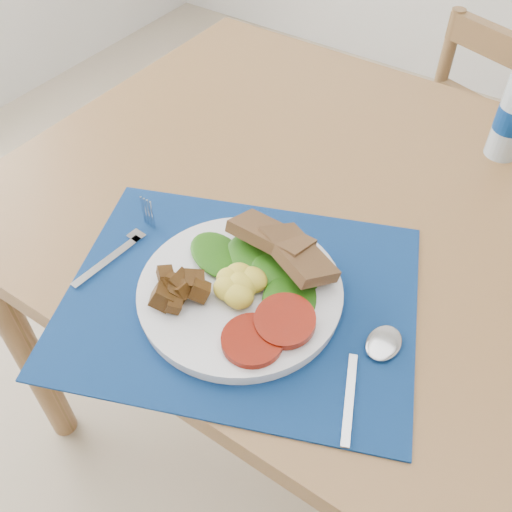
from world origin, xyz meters
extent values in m
plane|color=tan|center=(0.00, 0.00, 0.00)|extent=(4.00, 4.00, 0.00)
cube|color=brown|center=(0.00, 0.20, 0.73)|extent=(1.40, 0.90, 0.04)
cylinder|color=brown|center=(-0.64, -0.19, 0.35)|extent=(0.06, 0.06, 0.71)
cylinder|color=brown|center=(-0.64, 0.59, 0.35)|extent=(0.06, 0.06, 0.71)
cube|color=brown|center=(0.02, 0.94, 0.38)|extent=(0.47, 0.46, 0.04)
cylinder|color=brown|center=(-0.08, 1.13, 0.18)|extent=(0.03, 0.03, 0.37)
cylinder|color=brown|center=(0.12, 0.75, 0.18)|extent=(0.03, 0.03, 0.37)
cylinder|color=brown|center=(-0.18, 0.85, 0.18)|extent=(0.03, 0.03, 0.37)
cube|color=black|center=(-0.15, -0.07, 0.75)|extent=(0.60, 0.54, 0.00)
cylinder|color=silver|center=(-0.15, -0.07, 0.76)|extent=(0.29, 0.29, 0.02)
ellipsoid|color=gold|center=(-0.14, -0.08, 0.79)|extent=(0.07, 0.06, 0.03)
cylinder|color=maroon|center=(-0.07, -0.11, 0.78)|extent=(0.08, 0.08, 0.01)
ellipsoid|color=#083B07|center=(-0.14, -0.03, 0.78)|extent=(0.15, 0.09, 0.01)
cube|color=brown|center=(-0.13, 0.01, 0.80)|extent=(0.13, 0.09, 0.04)
cube|color=#B2B5BA|center=(-0.35, -0.13, 0.76)|extent=(0.02, 0.13, 0.00)
cube|color=#B2B5BA|center=(-0.35, -0.04, 0.76)|extent=(0.03, 0.07, 0.00)
cube|color=#B2B5BA|center=(0.06, -0.13, 0.76)|extent=(0.06, 0.12, 0.00)
ellipsoid|color=#B2B5BA|center=(0.06, -0.03, 0.76)|extent=(0.04, 0.06, 0.01)
camera|label=1|loc=(0.16, -0.48, 1.39)|focal=40.00mm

